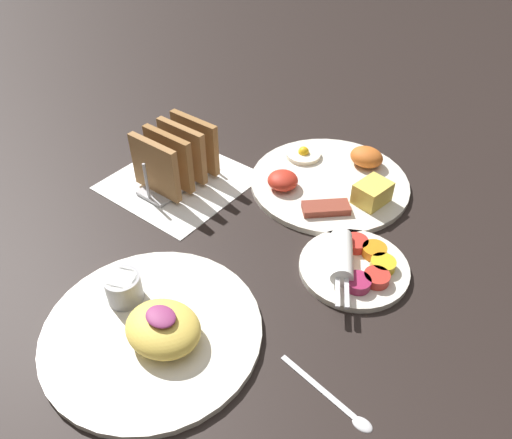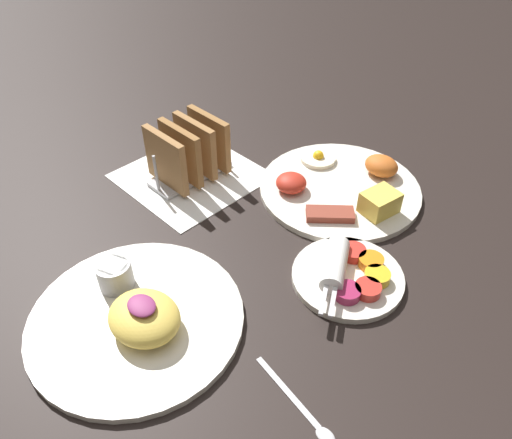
{
  "view_description": "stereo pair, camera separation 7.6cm",
  "coord_description": "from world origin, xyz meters",
  "px_view_note": "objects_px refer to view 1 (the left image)",
  "views": [
    {
      "loc": [
        0.34,
        -0.44,
        0.53
      ],
      "look_at": [
        -0.01,
        0.01,
        0.03
      ],
      "focal_mm": 35.0,
      "sensor_mm": 36.0,
      "label": 1
    },
    {
      "loc": [
        0.4,
        -0.39,
        0.53
      ],
      "look_at": [
        -0.01,
        0.01,
        0.03
      ],
      "focal_mm": 35.0,
      "sensor_mm": 36.0,
      "label": 2
    }
  ],
  "objects_px": {
    "plate_condiments": "(354,265)",
    "plate_foreground": "(152,326)",
    "plate_breakfast": "(332,180)",
    "toast_rack": "(176,157)"
  },
  "relations": [
    {
      "from": "plate_breakfast",
      "to": "plate_foreground",
      "type": "height_order",
      "value": "plate_foreground"
    },
    {
      "from": "plate_breakfast",
      "to": "plate_foreground",
      "type": "xyz_separation_m",
      "value": [
        -0.02,
        -0.41,
        0.0
      ]
    },
    {
      "from": "plate_condiments",
      "to": "plate_foreground",
      "type": "height_order",
      "value": "plate_foreground"
    },
    {
      "from": "plate_foreground",
      "to": "toast_rack",
      "type": "bearing_deg",
      "value": 128.66
    },
    {
      "from": "plate_breakfast",
      "to": "plate_condiments",
      "type": "distance_m",
      "value": 0.21
    },
    {
      "from": "plate_breakfast",
      "to": "plate_condiments",
      "type": "bearing_deg",
      "value": -49.94
    },
    {
      "from": "toast_rack",
      "to": "plate_condiments",
      "type": "bearing_deg",
      "value": -0.26
    },
    {
      "from": "plate_foreground",
      "to": "plate_condiments",
      "type": "bearing_deg",
      "value": 59.62
    },
    {
      "from": "plate_breakfast",
      "to": "plate_foreground",
      "type": "distance_m",
      "value": 0.41
    },
    {
      "from": "plate_condiments",
      "to": "toast_rack",
      "type": "relative_size",
      "value": 1.17
    }
  ]
}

